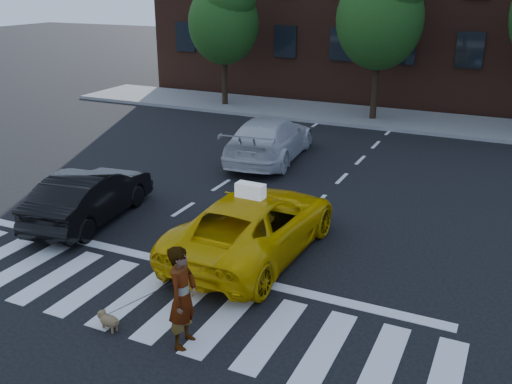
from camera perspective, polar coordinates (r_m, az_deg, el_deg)
ground at (r=11.85m, az=-12.07°, el=-10.27°), size 120.00×120.00×0.00m
crosswalk at (r=11.85m, az=-12.07°, el=-10.24°), size 13.00×2.40×0.01m
stop_line at (r=12.98m, az=-7.85°, el=-7.09°), size 12.00×0.30×0.01m
sidewalk_far at (r=26.92m, az=10.79°, el=7.44°), size 30.00×4.00×0.15m
tree_left at (r=28.38m, az=-3.22°, el=17.32°), size 3.39×3.38×6.50m
tree_mid at (r=25.68m, az=12.42°, el=17.50°), size 3.69×3.69×7.10m
taxi at (r=13.06m, az=-0.17°, el=-3.21°), size 2.59×5.29×1.45m
black_sedan at (r=15.47m, az=-16.24°, el=-0.36°), size 1.99×4.32×1.37m
white_suv at (r=20.05m, az=1.38°, el=5.37°), size 2.67×5.40×1.51m
woman at (r=9.86m, az=-7.35°, el=-10.38°), size 0.52×0.73×1.87m
dog at (r=10.91m, az=-14.60°, el=-12.25°), size 0.57×0.29×0.32m
taxi_sign at (r=12.56m, az=-0.56°, el=0.15°), size 0.66×0.30×0.32m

